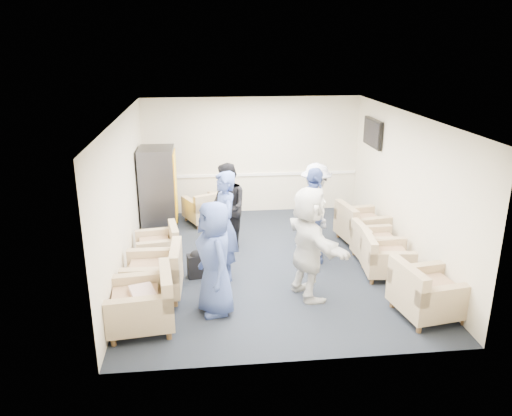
{
  "coord_description": "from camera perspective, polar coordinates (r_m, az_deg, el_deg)",
  "views": [
    {
      "loc": [
        -1.13,
        -8.33,
        3.89
      ],
      "look_at": [
        -0.21,
        0.2,
        1.01
      ],
      "focal_mm": 35.0,
      "sensor_mm": 36.0,
      "label": 1
    }
  ],
  "objects": [
    {
      "name": "person_front_right",
      "position": [
        7.8,
        6.08,
        -4.0
      ],
      "size": [
        0.96,
        1.77,
        1.82
      ],
      "primitive_type": "imported",
      "rotation": [
        0.0,
        0.0,
        1.84
      ],
      "color": "silver",
      "rests_on": "floor"
    },
    {
      "name": "armchair_right_midfar",
      "position": [
        9.47,
        13.37,
        -4.18
      ],
      "size": [
        0.81,
        0.81,
        0.62
      ],
      "rotation": [
        0.0,
        0.0,
        1.62
      ],
      "color": "tan",
      "rests_on": "floor"
    },
    {
      "name": "backpack",
      "position": [
        8.68,
        -6.87,
        -6.31
      ],
      "size": [
        0.32,
        0.26,
        0.5
      ],
      "rotation": [
        0.0,
        0.0,
        0.18
      ],
      "color": "black",
      "rests_on": "floor"
    },
    {
      "name": "vending_machine",
      "position": [
        10.72,
        -11.07,
        2.04
      ],
      "size": [
        0.73,
        0.85,
        1.8
      ],
      "color": "#45454B",
      "rests_on": "floor"
    },
    {
      "name": "chair_rail",
      "position": [
        11.76,
        -0.44,
        3.84
      ],
      "size": [
        4.98,
        0.04,
        0.06
      ],
      "primitive_type": "cube",
      "color": "white",
      "rests_on": "back_wall"
    },
    {
      "name": "armchair_left_mid",
      "position": [
        8.13,
        -11.25,
        -7.56
      ],
      "size": [
        0.91,
        0.91,
        0.72
      ],
      "rotation": [
        0.0,
        0.0,
        -1.59
      ],
      "color": "tan",
      "rests_on": "floor"
    },
    {
      "name": "armchair_right_midnear",
      "position": [
        8.93,
        14.41,
        -5.66
      ],
      "size": [
        0.86,
        0.86,
        0.63
      ],
      "rotation": [
        0.0,
        0.0,
        1.47
      ],
      "color": "tan",
      "rests_on": "floor"
    },
    {
      "name": "back_wall",
      "position": [
        11.67,
        -0.45,
        6.0
      ],
      "size": [
        5.0,
        0.02,
        2.7
      ],
      "primitive_type": "cube",
      "color": "beige",
      "rests_on": "floor"
    },
    {
      "name": "armchair_left_far",
      "position": [
        9.32,
        -10.9,
        -4.43
      ],
      "size": [
        0.85,
        0.85,
        0.6
      ],
      "rotation": [
        0.0,
        0.0,
        -1.42
      ],
      "color": "tan",
      "rests_on": "floor"
    },
    {
      "name": "person_mid_right",
      "position": [
        9.08,
        6.56,
        -0.85
      ],
      "size": [
        0.63,
        1.11,
        1.78
      ],
      "primitive_type": "imported",
      "rotation": [
        0.0,
        0.0,
        1.37
      ],
      "color": "#3C5091",
      "rests_on": "floor"
    },
    {
      "name": "pillow",
      "position": [
        7.23,
        -12.84,
        -9.51
      ],
      "size": [
        0.42,
        0.49,
        0.12
      ],
      "primitive_type": "cube",
      "rotation": [
        0.0,
        0.0,
        -1.26
      ],
      "color": "beige",
      "rests_on": "armchair_left_near"
    },
    {
      "name": "person_back_left",
      "position": [
        9.63,
        -3.28,
        0.13
      ],
      "size": [
        0.89,
        1.0,
        1.69
      ],
      "primitive_type": "imported",
      "rotation": [
        0.0,
        0.0,
        -1.22
      ],
      "color": "black",
      "rests_on": "floor"
    },
    {
      "name": "person_front_left",
      "position": [
        7.35,
        -4.73,
        -5.76
      ],
      "size": [
        0.76,
        0.97,
        1.74
      ],
      "primitive_type": "imported",
      "rotation": [
        0.0,
        0.0,
        -1.3
      ],
      "color": "#3C5091",
      "rests_on": "floor"
    },
    {
      "name": "armchair_left_near",
      "position": [
        7.32,
        -12.62,
        -10.72
      ],
      "size": [
        1.01,
        1.01,
        0.73
      ],
      "rotation": [
        0.0,
        0.0,
        -1.46
      ],
      "color": "tan",
      "rests_on": "floor"
    },
    {
      "name": "armchair_corner",
      "position": [
        11.18,
        -5.75,
        -0.17
      ],
      "size": [
        1.06,
        1.06,
        0.63
      ],
      "rotation": [
        0.0,
        0.0,
        3.58
      ],
      "color": "tan",
      "rests_on": "floor"
    },
    {
      "name": "front_wall",
      "position": [
        6.01,
        5.32,
        -6.49
      ],
      "size": [
        5.0,
        0.02,
        2.7
      ],
      "primitive_type": "cube",
      "color": "beige",
      "rests_on": "floor"
    },
    {
      "name": "left_wall",
      "position": [
        8.82,
        -14.82,
        1.2
      ],
      "size": [
        0.02,
        6.0,
        2.7
      ],
      "primitive_type": "cube",
      "color": "beige",
      "rests_on": "floor"
    },
    {
      "name": "floor",
      "position": [
        9.27,
        1.44,
        -6.26
      ],
      "size": [
        6.0,
        6.0,
        0.0
      ],
      "primitive_type": "plane",
      "color": "black",
      "rests_on": "ground"
    },
    {
      "name": "person_mid_left",
      "position": [
        8.36,
        -3.65,
        -2.11
      ],
      "size": [
        0.58,
        0.76,
        1.89
      ],
      "primitive_type": "imported",
      "rotation": [
        0.0,
        0.0,
        -1.38
      ],
      "color": "#3C5091",
      "rests_on": "floor"
    },
    {
      "name": "tv",
      "position": [
        10.9,
        13.19,
        8.35
      ],
      "size": [
        0.1,
        1.0,
        0.58
      ],
      "color": "black",
      "rests_on": "right_wall"
    },
    {
      "name": "person_back_right",
      "position": [
        9.85,
        6.82,
        0.35
      ],
      "size": [
        0.67,
        1.1,
        1.66
      ],
      "primitive_type": "imported",
      "rotation": [
        0.0,
        0.0,
        1.62
      ],
      "color": "silver",
      "rests_on": "floor"
    },
    {
      "name": "armchair_right_far",
      "position": [
        10.27,
        11.71,
        -2.03
      ],
      "size": [
        0.99,
        0.99,
        0.69
      ],
      "rotation": [
        0.0,
        0.0,
        1.73
      ],
      "color": "tan",
      "rests_on": "floor"
    },
    {
      "name": "right_wall",
      "position": [
        9.44,
        16.74,
        2.16
      ],
      "size": [
        0.02,
        6.0,
        2.7
      ],
      "primitive_type": "cube",
      "color": "beige",
      "rests_on": "floor"
    },
    {
      "name": "armchair_right_near",
      "position": [
        7.82,
        18.77,
        -9.34
      ],
      "size": [
        1.03,
        1.03,
        0.72
      ],
      "rotation": [
        0.0,
        0.0,
        1.73
      ],
      "color": "tan",
      "rests_on": "floor"
    },
    {
      "name": "ceiling",
      "position": [
        8.49,
        1.58,
        10.51
      ],
      "size": [
        6.0,
        6.0,
        0.0
      ],
      "primitive_type": "plane",
      "rotation": [
        3.14,
        0.0,
        0.0
      ],
      "color": "silver",
      "rests_on": "back_wall"
    }
  ]
}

